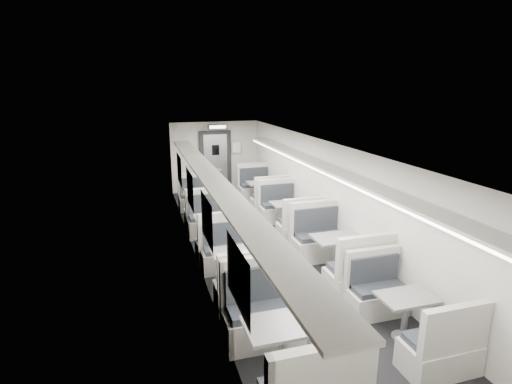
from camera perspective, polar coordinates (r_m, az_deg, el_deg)
room at (r=8.26m, az=2.04°, el=-1.88°), size 3.24×12.24×2.64m
booth_left_a at (r=11.31m, az=-8.09°, el=-1.77°), size 0.98×2.00×1.07m
booth_left_b at (r=9.18m, az=-5.92°, el=-5.58°), size 1.05×2.14×1.14m
booth_left_c at (r=7.46m, az=-3.10°, el=-10.76°), size 0.99×2.00×1.07m
booth_left_d at (r=5.33m, az=3.84°, el=-21.76°), size 1.14×2.30×1.23m
booth_right_a at (r=12.20m, az=0.87°, el=-0.24°), size 1.06×2.14×1.15m
booth_right_b at (r=10.17m, az=4.67°, el=-3.49°), size 1.04×2.12×1.13m
booth_right_c at (r=7.98m, az=11.40°, el=-8.88°), size 1.12×2.27×1.21m
booth_right_d at (r=6.44m, az=20.51°, el=-16.36°), size 0.97×1.97×1.05m
passenger at (r=10.50m, az=-5.30°, el=-0.68°), size 0.65×0.55×1.53m
window_a at (r=11.16m, az=-10.88°, el=3.14°), size 0.02×1.18×0.84m
window_b at (r=9.03m, az=-9.40°, el=0.40°), size 0.02×1.18×0.84m
window_c at (r=6.94m, az=-7.03°, el=-4.01°), size 0.02×1.18×0.84m
window_d at (r=4.95m, az=-2.60°, el=-12.06°), size 0.02×1.18×0.84m
luggage_rack_left at (r=7.49m, az=-6.24°, el=1.94°), size 0.46×10.40×0.09m
luggage_rack_right at (r=8.29m, az=10.94°, el=3.03°), size 0.46×10.40×0.09m
vestibule_door at (r=13.89m, az=-5.80°, el=4.35°), size 1.10×0.13×2.10m
exit_sign at (r=13.24m, az=-5.53°, el=9.26°), size 0.62×0.12×0.16m
wall_notice at (r=13.96m, az=-2.80°, el=6.38°), size 0.32×0.02×0.40m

